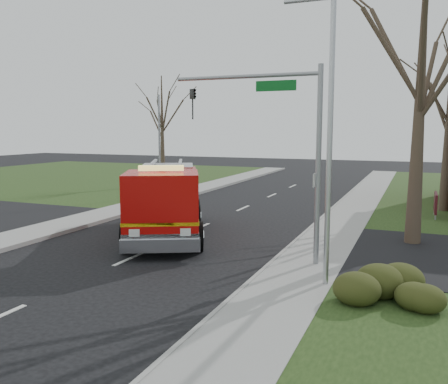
% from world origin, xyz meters
% --- Properties ---
extents(ground, '(120.00, 120.00, 0.00)m').
position_xyz_m(ground, '(0.00, 0.00, 0.00)').
color(ground, black).
rests_on(ground, ground).
extents(sidewalk_right, '(2.40, 80.00, 0.15)m').
position_xyz_m(sidewalk_right, '(6.20, 0.00, 0.07)').
color(sidewalk_right, gray).
rests_on(sidewalk_right, ground).
extents(sidewalk_left, '(2.40, 80.00, 0.15)m').
position_xyz_m(sidewalk_left, '(-6.20, 0.00, 0.07)').
color(sidewalk_left, gray).
rests_on(sidewalk_left, ground).
extents(health_center_sign, '(0.12, 2.00, 1.40)m').
position_xyz_m(health_center_sign, '(10.50, 12.50, 0.88)').
color(health_center_sign, '#410F16').
rests_on(health_center_sign, ground).
extents(hedge_corner, '(2.80, 2.00, 0.90)m').
position_xyz_m(hedge_corner, '(9.00, -1.00, 0.58)').
color(hedge_corner, '#2E3413').
rests_on(hedge_corner, lawn_right).
extents(bare_tree_near, '(6.00, 6.00, 12.00)m').
position_xyz_m(bare_tree_near, '(9.50, 6.00, 7.41)').
color(bare_tree_near, '#3E3224').
rests_on(bare_tree_near, ground).
extents(bare_tree_left, '(4.50, 4.50, 9.00)m').
position_xyz_m(bare_tree_left, '(-10.00, 20.00, 5.56)').
color(bare_tree_left, '#3E3224').
rests_on(bare_tree_left, ground).
extents(traffic_signal_mast, '(5.29, 0.18, 6.80)m').
position_xyz_m(traffic_signal_mast, '(5.21, 1.50, 4.71)').
color(traffic_signal_mast, gray).
rests_on(traffic_signal_mast, ground).
extents(streetlight_pole, '(1.48, 0.16, 8.40)m').
position_xyz_m(streetlight_pole, '(7.14, -0.50, 4.55)').
color(streetlight_pole, '#B7BABF').
rests_on(streetlight_pole, ground).
extents(utility_pole_far, '(0.14, 0.14, 7.00)m').
position_xyz_m(utility_pole_far, '(-6.80, 14.00, 3.50)').
color(utility_pole_far, gray).
rests_on(utility_pole_far, ground).
extents(fire_engine, '(6.20, 8.65, 3.33)m').
position_xyz_m(fire_engine, '(-0.59, 3.73, 1.51)').
color(fire_engine, '#B00A08').
rests_on(fire_engine, ground).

